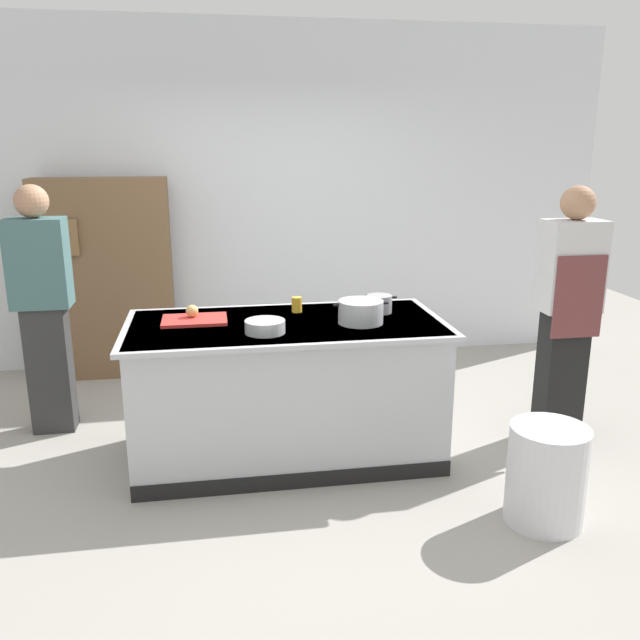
% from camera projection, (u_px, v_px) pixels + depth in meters
% --- Properties ---
extents(ground_plane, '(10.00, 10.00, 0.00)m').
position_uv_depth(ground_plane, '(288.00, 454.00, 4.33)').
color(ground_plane, '#9E9991').
extents(back_wall, '(6.40, 0.12, 3.00)m').
position_uv_depth(back_wall, '(258.00, 197.00, 5.94)').
color(back_wall, silver).
rests_on(back_wall, ground_plane).
extents(counter_island, '(1.98, 0.98, 0.90)m').
position_uv_depth(counter_island, '(287.00, 388.00, 4.21)').
color(counter_island, '#B7BABF').
rests_on(counter_island, ground_plane).
extents(cutting_board, '(0.40, 0.28, 0.02)m').
position_uv_depth(cutting_board, '(195.00, 320.00, 4.11)').
color(cutting_board, red).
rests_on(cutting_board, counter_island).
extents(onion, '(0.08, 0.08, 0.08)m').
position_uv_depth(onion, '(192.00, 311.00, 4.13)').
color(onion, tan).
rests_on(onion, cutting_board).
extents(stock_pot, '(0.34, 0.28, 0.14)m').
position_uv_depth(stock_pot, '(361.00, 312.00, 4.06)').
color(stock_pot, '#B7BABF').
rests_on(stock_pot, counter_island).
extents(sauce_pan, '(0.23, 0.16, 0.12)m').
position_uv_depth(sauce_pan, '(379.00, 304.00, 4.31)').
color(sauce_pan, '#99999E').
rests_on(sauce_pan, counter_island).
extents(mixing_bowl, '(0.24, 0.24, 0.08)m').
position_uv_depth(mixing_bowl, '(265.00, 327.00, 3.86)').
color(mixing_bowl, '#B7BABF').
rests_on(mixing_bowl, counter_island).
extents(juice_cup, '(0.07, 0.07, 0.10)m').
position_uv_depth(juice_cup, '(297.00, 305.00, 4.33)').
color(juice_cup, yellow).
rests_on(juice_cup, counter_island).
extents(trash_bin, '(0.42, 0.42, 0.55)m').
position_uv_depth(trash_bin, '(546.00, 475.00, 3.50)').
color(trash_bin, silver).
rests_on(trash_bin, ground_plane).
extents(person_chef, '(0.38, 0.25, 1.72)m').
position_uv_depth(person_chef, '(567.00, 309.00, 4.37)').
color(person_chef, black).
rests_on(person_chef, ground_plane).
extents(person_guest, '(0.38, 0.24, 1.72)m').
position_uv_depth(person_guest, '(43.00, 305.00, 4.48)').
color(person_guest, '#2F2F2F').
rests_on(person_guest, ground_plane).
extents(bookshelf, '(1.10, 0.31, 1.70)m').
position_uv_depth(bookshelf, '(106.00, 279.00, 5.61)').
color(bookshelf, brown).
rests_on(bookshelf, ground_plane).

